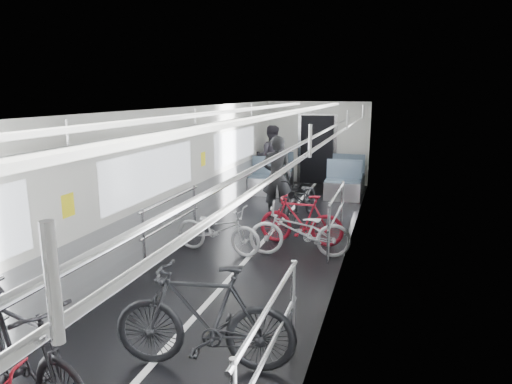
% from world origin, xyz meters
% --- Properties ---
extents(car_shell, '(3.02, 14.01, 2.41)m').
position_xyz_m(car_shell, '(0.00, 1.78, 1.13)').
color(car_shell, black).
rests_on(car_shell, ground).
extents(bike_left_mid, '(1.89, 0.99, 1.09)m').
position_xyz_m(bike_left_mid, '(-0.68, -3.67, 0.55)').
color(bike_left_mid, black).
rests_on(bike_left_mid, floor).
extents(bike_left_far, '(1.59, 0.69, 0.81)m').
position_xyz_m(bike_left_far, '(-0.57, 0.48, 0.41)').
color(bike_left_far, silver).
rests_on(bike_left_far, floor).
extents(bike_right_near, '(1.86, 0.80, 1.08)m').
position_xyz_m(bike_right_near, '(0.53, -2.64, 0.54)').
color(bike_right_near, black).
rests_on(bike_right_near, floor).
extents(bike_right_mid, '(1.75, 0.87, 0.88)m').
position_xyz_m(bike_right_mid, '(0.78, 0.71, 0.44)').
color(bike_right_mid, silver).
rests_on(bike_right_mid, floor).
extents(bike_right_far, '(1.51, 0.44, 0.91)m').
position_xyz_m(bike_right_far, '(0.69, 1.31, 0.45)').
color(bike_right_far, maroon).
rests_on(bike_right_far, floor).
extents(bike_aisle, '(0.83, 1.81, 0.92)m').
position_xyz_m(bike_aisle, '(0.39, 2.87, 0.46)').
color(bike_aisle, black).
rests_on(bike_aisle, floor).
extents(person_standing, '(0.73, 0.57, 1.77)m').
position_xyz_m(person_standing, '(-0.19, 2.97, 0.89)').
color(person_standing, black).
rests_on(person_standing, floor).
extents(person_seated, '(0.97, 0.82, 1.77)m').
position_xyz_m(person_seated, '(-1.11, 5.90, 0.88)').
color(person_seated, '#312E36').
rests_on(person_seated, floor).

